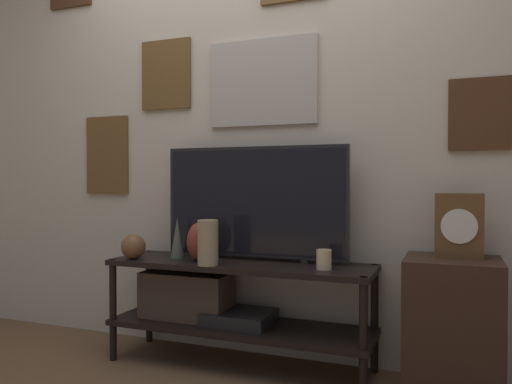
{
  "coord_description": "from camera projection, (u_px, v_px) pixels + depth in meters",
  "views": [
    {
      "loc": [
        1.08,
        -2.23,
        1.01
      ],
      "look_at": [
        0.1,
        0.25,
        0.95
      ],
      "focal_mm": 35.0,
      "sensor_mm": 36.0,
      "label": 1
    }
  ],
  "objects": [
    {
      "name": "ground_plane",
      "position": [
        220.0,
        383.0,
        2.49
      ],
      "size": [
        12.0,
        12.0,
        0.0
      ],
      "primitive_type": "plane",
      "color": "brown"
    },
    {
      "name": "wall_back",
      "position": [
        256.0,
        122.0,
        2.94
      ],
      "size": [
        6.4,
        0.08,
        2.7
      ],
      "color": "beige",
      "rests_on": "ground_plane"
    },
    {
      "name": "media_console",
      "position": [
        218.0,
        298.0,
        2.76
      ],
      "size": [
        1.46,
        0.42,
        0.57
      ],
      "color": "black",
      "rests_on": "ground_plane"
    },
    {
      "name": "television",
      "position": [
        254.0,
        202.0,
        2.77
      ],
      "size": [
        1.06,
        0.05,
        0.63
      ],
      "color": "black",
      "rests_on": "media_console"
    },
    {
      "name": "vase_round_glass",
      "position": [
        133.0,
        247.0,
        2.82
      ],
      "size": [
        0.14,
        0.14,
        0.14
      ],
      "color": "brown",
      "rests_on": "media_console"
    },
    {
      "name": "vase_tall_ceramic",
      "position": [
        208.0,
        243.0,
        2.6
      ],
      "size": [
        0.11,
        0.11,
        0.24
      ],
      "color": "tan",
      "rests_on": "media_console"
    },
    {
      "name": "vase_slim_bronze",
      "position": [
        177.0,
        238.0,
        2.85
      ],
      "size": [
        0.08,
        0.08,
        0.23
      ],
      "color": "#4C5647",
      "rests_on": "media_console"
    },
    {
      "name": "vase_urn_stoneware",
      "position": [
        199.0,
        242.0,
        2.74
      ],
      "size": [
        0.14,
        0.13,
        0.22
      ],
      "color": "brown",
      "rests_on": "media_console"
    },
    {
      "name": "candle_jar",
      "position": [
        324.0,
        260.0,
        2.48
      ],
      "size": [
        0.08,
        0.08,
        0.1
      ],
      "color": "beige",
      "rests_on": "media_console"
    },
    {
      "name": "side_table",
      "position": [
        452.0,
        327.0,
        2.34
      ],
      "size": [
        0.43,
        0.38,
        0.65
      ],
      "color": "#382319",
      "rests_on": "ground_plane"
    },
    {
      "name": "mantel_clock",
      "position": [
        459.0,
        225.0,
        2.36
      ],
      "size": [
        0.22,
        0.11,
        0.3
      ],
      "color": "brown",
      "rests_on": "side_table"
    }
  ]
}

